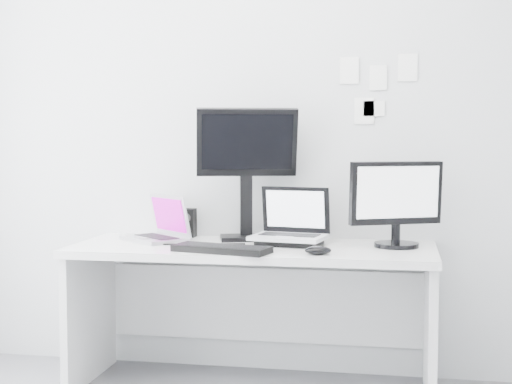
% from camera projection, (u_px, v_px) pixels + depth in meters
% --- Properties ---
extents(back_wall, '(3.60, 0.00, 3.60)m').
position_uv_depth(back_wall, '(265.00, 122.00, 4.09)').
color(back_wall, silver).
rests_on(back_wall, ground).
extents(desk, '(1.80, 0.70, 0.73)m').
position_uv_depth(desk, '(253.00, 318.00, 3.81)').
color(desk, white).
rests_on(desk, ground).
extents(macbook, '(0.42, 0.41, 0.25)m').
position_uv_depth(macbook, '(154.00, 217.00, 3.95)').
color(macbook, '#B5B4B9').
rests_on(macbook, desk).
extents(speaker, '(0.10, 0.10, 0.15)m').
position_uv_depth(speaker, '(188.00, 223.00, 4.12)').
color(speaker, black).
rests_on(speaker, desk).
extents(dell_laptop, '(0.40, 0.33, 0.30)m').
position_uv_depth(dell_laptop, '(289.00, 216.00, 3.79)').
color(dell_laptop, silver).
rests_on(dell_laptop, desk).
extents(rear_monitor, '(0.55, 0.33, 0.71)m').
position_uv_depth(rear_monitor, '(247.00, 173.00, 3.98)').
color(rear_monitor, black).
rests_on(rear_monitor, desk).
extents(samsung_monitor, '(0.53, 0.41, 0.44)m').
position_uv_depth(samsung_monitor, '(397.00, 203.00, 3.72)').
color(samsung_monitor, black).
rests_on(samsung_monitor, desk).
extents(keyboard, '(0.49, 0.27, 0.03)m').
position_uv_depth(keyboard, '(222.00, 249.00, 3.57)').
color(keyboard, black).
rests_on(keyboard, desk).
extents(mouse, '(0.14, 0.11, 0.04)m').
position_uv_depth(mouse, '(318.00, 250.00, 3.48)').
color(mouse, black).
rests_on(mouse, desk).
extents(wall_note_0, '(0.10, 0.00, 0.14)m').
position_uv_depth(wall_note_0, '(349.00, 70.00, 3.98)').
color(wall_note_0, white).
rests_on(wall_note_0, back_wall).
extents(wall_note_1, '(0.09, 0.00, 0.13)m').
position_uv_depth(wall_note_1, '(378.00, 78.00, 3.95)').
color(wall_note_1, white).
rests_on(wall_note_1, back_wall).
extents(wall_note_2, '(0.10, 0.00, 0.14)m').
position_uv_depth(wall_note_2, '(408.00, 67.00, 3.92)').
color(wall_note_2, white).
rests_on(wall_note_2, back_wall).
extents(wall_note_3, '(0.11, 0.00, 0.08)m').
position_uv_depth(wall_note_3, '(374.00, 109.00, 3.97)').
color(wall_note_3, white).
rests_on(wall_note_3, back_wall).
extents(wall_note_4, '(0.10, 0.00, 0.14)m').
position_uv_depth(wall_note_4, '(364.00, 111.00, 3.98)').
color(wall_note_4, white).
rests_on(wall_note_4, back_wall).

